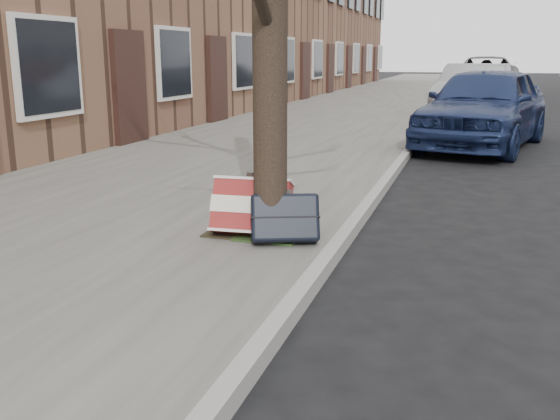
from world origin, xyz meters
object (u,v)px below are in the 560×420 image
(suitcase_navy, at_px, (285,218))
(car_near_front, at_px, (484,107))
(suitcase_red, at_px, (252,207))
(car_near_mid, at_px, (474,92))

(suitcase_navy, xyz_separation_m, car_near_front, (1.60, 7.28, 0.41))
(car_near_front, bearing_deg, suitcase_navy, -89.57)
(suitcase_red, bearing_deg, suitcase_navy, -23.32)
(suitcase_red, height_order, suitcase_navy, suitcase_red)
(car_near_mid, bearing_deg, suitcase_red, -89.68)
(suitcase_red, xyz_separation_m, car_near_front, (1.94, 7.16, 0.37))
(suitcase_red, relative_size, car_near_mid, 0.15)
(car_near_front, distance_m, car_near_mid, 5.47)
(car_near_front, bearing_deg, car_near_mid, 105.32)
(suitcase_navy, xyz_separation_m, car_near_mid, (1.36, 12.75, 0.38))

